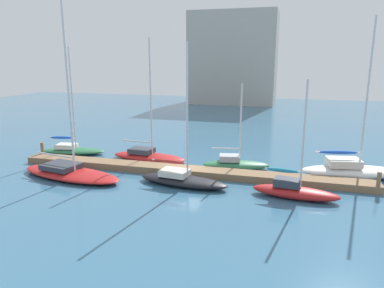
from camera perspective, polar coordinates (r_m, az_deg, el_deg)
name	(u,v)px	position (r m, az deg, el deg)	size (l,w,h in m)	color
ground_plane	(185,174)	(28.56, -1.08, -4.80)	(120.00, 120.00, 0.00)	#386684
dock_pier	(185,171)	(28.48, -1.08, -4.29)	(28.43, 1.65, 0.53)	#846647
dock_piling_near_end	(42,151)	(35.27, -22.80, -1.02)	(0.28, 0.28, 1.55)	#846647
dock_piling_far_end	(378,183)	(27.26, 27.65, -5.57)	(0.28, 0.28, 1.55)	#846647
sailboat_0	(72,149)	(36.32, -18.63, -0.75)	(6.44, 3.20, 10.06)	#2D7047
sailboat_1	(69,171)	(29.21, -19.00, -4.17)	(9.33, 4.52, 13.35)	#B21E1E
sailboat_2	(148,155)	(32.40, -7.06, -1.79)	(7.10, 2.77, 10.71)	#B21E1E
sailboat_3	(182,178)	(25.98, -1.63, -5.49)	(6.96, 2.85, 10.08)	black
sailboat_4	(235,164)	(29.83, 6.95, -3.12)	(5.74, 2.82, 7.08)	#2D7047
sailboat_5	(294,190)	(24.55, 15.99, -7.06)	(5.73, 2.19, 7.76)	#B21E1E
sailboat_6	(352,169)	(30.28, 24.22, -3.72)	(8.32, 3.93, 11.93)	white
harbor_building_distant	(234,59)	(76.64, 6.74, 13.41)	(17.23, 11.98, 18.16)	#ADA89E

